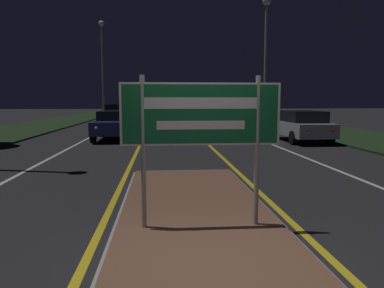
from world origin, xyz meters
name	(u,v)px	position (x,y,z in m)	size (l,w,h in m)	color
ground_plane	(213,273)	(0.00, 0.00, 0.00)	(160.00, 160.00, 0.00)	#232326
median_island	(201,229)	(0.00, 1.29, 0.04)	(2.54, 8.75, 0.10)	#999993
verge_left	(16,130)	(-9.50, 20.00, 0.04)	(5.00, 100.00, 0.08)	#1E3319
verge_right	(314,128)	(9.50, 20.00, 0.04)	(5.00, 100.00, 0.08)	#1E3319
centre_line_yellow_left	(149,125)	(-1.46, 25.00, 0.00)	(0.12, 70.00, 0.01)	gold
centre_line_yellow_right	(187,125)	(1.46, 25.00, 0.00)	(0.12, 70.00, 0.01)	gold
lane_line_white_left	(113,125)	(-4.20, 25.00, 0.00)	(0.12, 70.00, 0.01)	silver
lane_line_white_right	(222,125)	(4.20, 25.00, 0.00)	(0.12, 70.00, 0.01)	silver
edge_line_white_left	(73,125)	(-7.20, 25.00, 0.00)	(0.10, 70.00, 0.01)	silver
edge_line_white_right	(260,124)	(7.20, 25.00, 0.00)	(0.10, 70.00, 0.01)	silver
highway_sign	(201,121)	(0.00, 1.28, 1.61)	(2.24, 0.07, 2.14)	#9E9E99
streetlight_left_far	(102,56)	(-6.17, 33.51, 6.15)	(0.54, 0.54, 9.46)	#9E9E99
streetlight_right_near	(266,41)	(6.46, 21.15, 5.81)	(0.56, 0.56, 8.66)	#9E9E99
car_receding_0	(302,126)	(5.87, 12.77, 0.73)	(1.84, 4.21, 1.41)	#B7B7BC
car_receding_1	(198,115)	(2.34, 25.03, 0.77)	(1.99, 4.46, 1.45)	silver
car_receding_2	(193,112)	(2.61, 33.59, 0.75)	(1.95, 4.37, 1.44)	navy
car_receding_3	(212,109)	(5.67, 41.46, 0.80)	(1.89, 4.37, 1.49)	black
car_approaching_0	(115,124)	(-2.78, 14.49, 0.74)	(1.87, 4.46, 1.38)	navy
car_approaching_1	(136,113)	(-2.66, 27.49, 0.81)	(1.97, 4.34, 1.54)	maroon
car_approaching_2	(113,111)	(-5.83, 38.32, 0.75)	(2.04, 4.11, 1.44)	black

